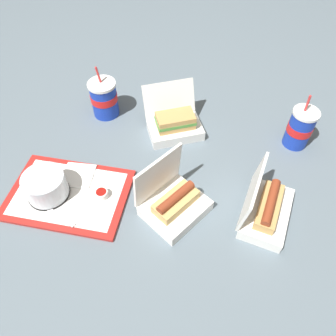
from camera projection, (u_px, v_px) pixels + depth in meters
ground_plane at (155, 179)px, 1.08m from camera, size 3.20×3.20×0.00m
food_tray at (69, 194)px, 1.03m from camera, size 0.41×0.32×0.01m
cake_container at (46, 186)px, 1.00m from camera, size 0.13×0.13×0.08m
ketchup_cup at (102, 194)px, 1.01m from camera, size 0.04×0.04×0.02m
napkin_stack at (78, 175)px, 1.07m from camera, size 0.11×0.11×0.00m
plastic_fork at (60, 217)px, 0.97m from camera, size 0.10×0.07×0.00m
clamshell_hotdog_center at (173, 202)px, 0.97m from camera, size 0.24×0.24×0.19m
clamshell_sandwich_left at (175, 123)px, 1.19m from camera, size 0.23×0.22×0.15m
clamshell_hotdog_back at (265, 209)px, 0.96m from camera, size 0.20×0.24×0.16m
soda_cup_front at (104, 98)px, 1.23m from camera, size 0.10×0.10×0.20m
soda_cup_center at (300, 128)px, 1.13m from camera, size 0.09×0.09×0.21m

